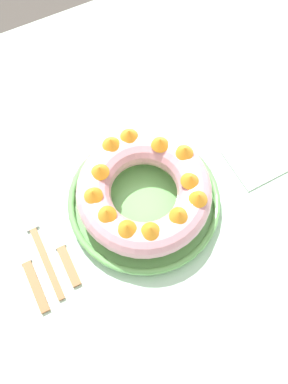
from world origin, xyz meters
TOP-DOWN VIEW (x-y plane):
  - ground_plane at (0.00, 0.00)m, footprint 8.00×8.00m
  - dining_table at (0.00, 0.00)m, footprint 1.32×1.01m
  - serving_dish at (0.01, -0.01)m, footprint 0.28×0.28m
  - bundt_cake at (0.01, -0.01)m, footprint 0.24×0.24m
  - fork at (-0.20, 0.01)m, footprint 0.02×0.20m
  - serving_knife at (-0.23, -0.02)m, footprint 0.02×0.21m
  - cake_knife at (-0.16, -0.02)m, footprint 0.02×0.17m
  - napkin at (0.26, -0.02)m, footprint 0.14×0.10m

SIDE VIEW (x-z plane):
  - ground_plane at x=0.00m, z-range 0.00..0.00m
  - dining_table at x=0.00m, z-range 0.28..1.00m
  - napkin at x=0.26m, z-range 0.73..0.73m
  - serving_knife at x=-0.23m, z-range 0.73..0.73m
  - fork at x=-0.20m, z-range 0.73..0.73m
  - cake_knife at x=-0.16m, z-range 0.73..0.73m
  - serving_dish at x=0.01m, z-range 0.73..0.75m
  - bundt_cake at x=0.01m, z-range 0.75..0.83m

